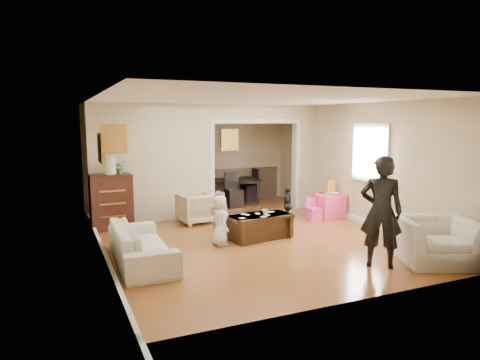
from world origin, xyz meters
name	(u,v)px	position (x,y,z in m)	size (l,w,h in m)	color
floor	(244,234)	(0.00, 0.00, 0.00)	(7.00, 7.00, 0.00)	#AA5C2B
partition_left	(154,163)	(-1.38, 1.80, 1.30)	(2.75, 0.18, 2.60)	beige
partition_right	(304,157)	(2.48, 1.80, 1.30)	(0.55, 0.18, 2.60)	beige
partition_header	(255,112)	(1.10, 1.80, 2.42)	(2.22, 0.18, 0.35)	beige
window_pane	(370,153)	(2.73, -0.40, 1.55)	(0.03, 0.95, 1.10)	white
framed_art_partition	(114,139)	(-2.20, 1.70, 1.85)	(0.45, 0.03, 0.55)	brown
framed_art_sofa_wall	(101,148)	(-2.71, -0.60, 1.80)	(0.03, 0.55, 0.40)	brown
framed_art_alcove	(230,140)	(1.10, 3.44, 1.70)	(0.45, 0.03, 0.55)	brown
sofa	(142,244)	(-2.19, -0.95, 0.30)	(2.04, 0.80, 0.60)	beige
armchair_back	(196,208)	(-0.59, 1.24, 0.33)	(0.70, 0.72, 0.66)	tan
armchair_front	(436,241)	(2.02, -2.83, 0.35)	(1.08, 0.95, 0.71)	beige
dresser	(111,202)	(-2.34, 1.45, 0.57)	(0.83, 0.47, 1.14)	black
table_lamp	(110,165)	(-2.34, 1.45, 1.32)	(0.22, 0.22, 0.36)	beige
potted_plant	(120,167)	(-2.14, 1.45, 1.28)	(0.25, 0.21, 0.28)	#407032
coffee_table	(259,226)	(0.13, -0.40, 0.23)	(1.21, 0.61, 0.45)	#331E10
coffee_cup	(265,212)	(0.23, -0.45, 0.50)	(0.11, 0.11, 0.10)	white
play_table	(329,206)	(2.38, 0.54, 0.27)	(0.57, 0.57, 0.55)	#F94177
cereal_box	(331,187)	(2.50, 0.64, 0.70)	(0.20, 0.07, 0.30)	yellow
cyan_cup	(327,193)	(2.28, 0.49, 0.59)	(0.08, 0.08, 0.08)	#25A4BB
toy_block	(321,193)	(2.26, 0.66, 0.57)	(0.08, 0.06, 0.05)	red
play_bowl	(334,194)	(2.43, 0.42, 0.58)	(0.22, 0.22, 0.05)	silver
dining_table	(225,191)	(0.86, 3.21, 0.33)	(1.88, 1.05, 0.66)	black
adult_person	(381,212)	(1.11, -2.60, 0.86)	(0.62, 0.41, 1.71)	black
child_kneel_a	(220,221)	(-0.72, -0.55, 0.45)	(0.44, 0.29, 0.90)	white
child_kneel_b	(219,215)	(-0.57, -0.10, 0.45)	(0.44, 0.34, 0.91)	pink
child_toddler	(288,205)	(1.18, 0.35, 0.41)	(0.49, 0.20, 0.83)	black
craft_papers	(258,215)	(0.10, -0.40, 0.46)	(0.86, 0.45, 0.00)	white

